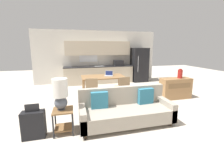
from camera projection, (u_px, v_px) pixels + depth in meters
The scene contains 14 objects.
ground_plane at pixel (128, 122), 3.76m from camera, with size 20.00×20.00×0.00m, color beige.
wall_back at pixel (98, 57), 7.93m from camera, with size 6.40×0.07×2.70m.
kitchen_counter at pixel (99, 67), 7.74m from camera, with size 3.52×0.65×2.15m.
refrigerator at pixel (139, 65), 8.15m from camera, with size 0.81×0.76×1.81m.
dining_table at pixel (103, 78), 5.92m from camera, with size 1.67×0.95×0.72m.
couch at pixel (125, 110), 3.66m from camera, with size 2.22×0.80×0.87m.
side_table at pixel (63, 117), 3.25m from camera, with size 0.42×0.42×0.53m.
table_lamp at pixel (60, 93), 3.15m from camera, with size 0.32×0.32×0.68m.
credenza at pixel (175, 88), 5.46m from camera, with size 1.11×0.44×0.75m.
vase at pixel (180, 74), 5.40m from camera, with size 0.16×0.16×0.34m.
dining_chair_near_left at pixel (92, 88), 5.07m from camera, with size 0.47×0.47×0.85m.
dining_chair_near_right at pixel (123, 86), 5.26m from camera, with size 0.45×0.45×0.85m.
laptop at pixel (109, 75), 6.00m from camera, with size 0.39×0.36×0.20m.
suitcase at pixel (34, 124), 3.06m from camera, with size 0.44×0.22×0.74m.
Camera 1 is at (-1.25, -3.28, 1.85)m, focal length 24.00 mm.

